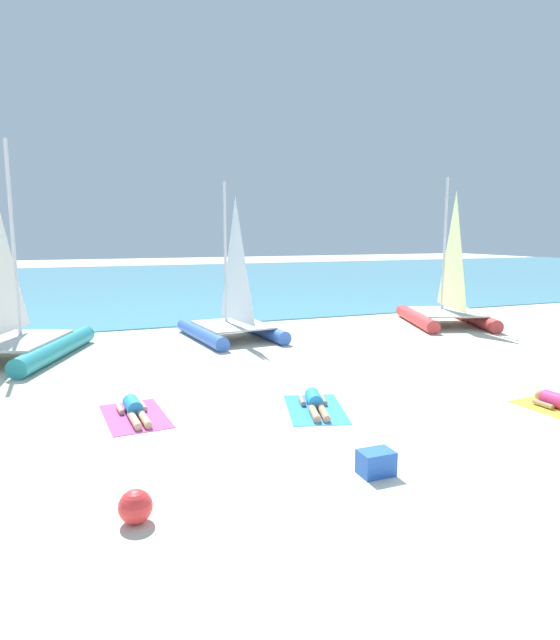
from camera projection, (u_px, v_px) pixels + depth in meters
The scene contains 11 objects.
ground_plane at pixel (232, 335), 18.60m from camera, with size 120.00×120.00×0.00m, color beige.
ocean_water at pixel (143, 282), 39.00m from camera, with size 120.00×40.00×0.05m, color #4C9EB7.
sailboat_red at pixel (447, 303), 20.57m from camera, with size 4.00×4.93×5.56m.
sailboat_blue at pixel (232, 316), 17.86m from camera, with size 2.87×4.16×5.16m.
sailboat_teal at pixel (9, 328), 14.88m from camera, with size 4.48×5.39×6.03m.
towel_left at pixel (135, 416), 10.34m from camera, with size 1.10×1.90×0.01m, color #D84C99.
sunbather_left at pixel (134, 409), 10.38m from camera, with size 0.57×1.57×0.30m.
towel_middle at pixel (315, 409), 10.76m from camera, with size 1.10×1.90×0.01m, color #338CD8.
sunbather_middle at pixel (315, 402), 10.81m from camera, with size 0.82×1.54×0.30m.
beach_ball at pixel (135, 507), 6.51m from camera, with size 0.42×0.42×0.42m, color red.
cooler_box at pixel (376, 463), 7.83m from camera, with size 0.50×0.36×0.36m, color blue.
Camera 1 is at (-5.24, -7.59, 3.47)m, focal length 30.28 mm.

